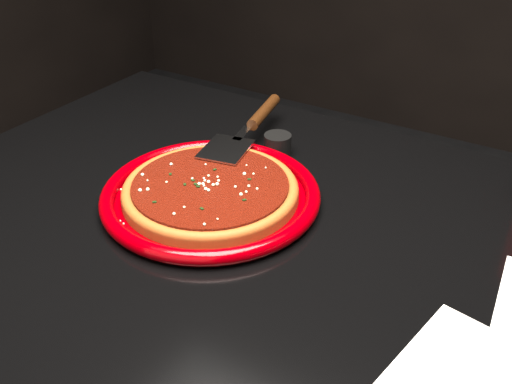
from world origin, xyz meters
TOP-DOWN VIEW (x-y plane):
  - plate at (-0.14, 0.03)m, footprint 0.32×0.32m
  - pizza_crust at (-0.14, 0.03)m, footprint 0.26×0.26m
  - pizza_crust_rim at (-0.14, 0.03)m, footprint 0.26×0.26m
  - pizza_sauce at (-0.14, 0.03)m, footprint 0.23×0.23m
  - parmesan_dusting at (-0.14, 0.03)m, footprint 0.22×0.22m
  - basil_flecks at (-0.14, 0.03)m, footprint 0.20×0.20m
  - pizza_server at (-0.18, 0.20)m, footprint 0.14×0.31m
  - ramekin at (-0.13, 0.21)m, footprint 0.05×0.05m

SIDE VIEW (x-z plane):
  - plate at x=-0.14m, z-range 0.75..0.77m
  - pizza_crust at x=-0.14m, z-range 0.76..0.77m
  - ramekin at x=-0.13m, z-range 0.75..0.79m
  - pizza_crust_rim at x=-0.14m, z-range 0.76..0.78m
  - pizza_sauce at x=-0.14m, z-range 0.77..0.78m
  - basil_flecks at x=-0.14m, z-range 0.78..0.78m
  - parmesan_dusting at x=-0.14m, z-range 0.78..0.79m
  - pizza_server at x=-0.18m, z-range 0.78..0.80m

